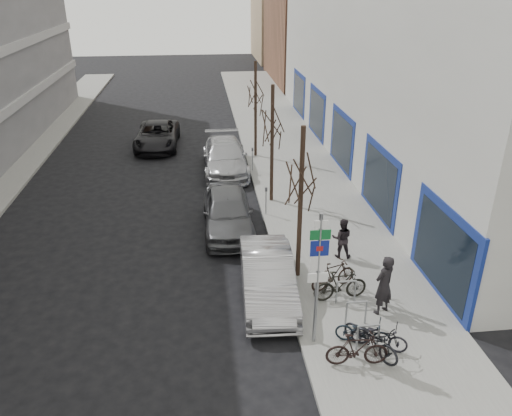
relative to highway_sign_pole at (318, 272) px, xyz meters
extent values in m
plane|color=black|center=(-2.40, 0.01, -2.46)|extent=(120.00, 120.00, 0.00)
cube|color=slate|center=(2.10, 10.01, -2.38)|extent=(5.00, 70.00, 0.15)
cube|color=#B7B7B2|center=(14.60, 16.01, 2.54)|extent=(20.00, 32.00, 10.00)
cube|color=brown|center=(10.60, 40.01, 1.54)|extent=(12.00, 14.00, 8.00)
cube|color=#937A5B|center=(11.10, 55.01, 2.04)|extent=(13.00, 12.00, 9.00)
cylinder|color=gray|center=(0.00, 0.01, -0.36)|extent=(0.10, 0.10, 4.20)
cube|color=white|center=(0.00, -0.02, 1.44)|extent=(0.35, 0.03, 0.22)
cube|color=#0C5926|center=(0.00, -0.02, 1.14)|extent=(0.55, 0.03, 0.28)
cube|color=navy|center=(0.00, -0.02, 0.74)|extent=(0.50, 0.03, 0.45)
cube|color=maroon|center=(0.00, -0.03, 0.74)|extent=(0.18, 0.02, 0.14)
cube|color=white|center=(0.00, -0.02, 0.29)|extent=(0.45, 0.03, 0.45)
cube|color=white|center=(0.00, -0.02, -0.16)|extent=(0.55, 0.03, 0.28)
cylinder|color=gray|center=(1.10, -0.49, -1.91)|extent=(0.06, 0.06, 0.80)
cylinder|color=gray|center=(1.70, -0.49, -1.91)|extent=(0.06, 0.06, 0.80)
cylinder|color=gray|center=(1.40, -0.49, -1.51)|extent=(0.60, 0.06, 0.06)
cylinder|color=gray|center=(1.10, 0.61, -1.91)|extent=(0.06, 0.06, 0.80)
cylinder|color=gray|center=(1.70, 0.61, -1.91)|extent=(0.06, 0.06, 0.80)
cylinder|color=gray|center=(1.40, 0.61, -1.51)|extent=(0.60, 0.06, 0.06)
cylinder|color=gray|center=(1.10, 1.71, -1.91)|extent=(0.06, 0.06, 0.80)
cylinder|color=gray|center=(1.70, 1.71, -1.91)|extent=(0.06, 0.06, 0.80)
cylinder|color=gray|center=(1.40, 1.71, -1.51)|extent=(0.60, 0.06, 0.06)
cylinder|color=black|center=(0.20, 3.51, 0.29)|extent=(0.16, 0.16, 5.50)
cylinder|color=black|center=(0.20, 10.01, 0.29)|extent=(0.16, 0.16, 5.50)
cylinder|color=black|center=(0.20, 16.51, 0.29)|extent=(0.16, 0.16, 5.50)
cylinder|color=gray|center=(-0.25, 3.01, -1.76)|extent=(0.05, 0.05, 1.10)
cube|color=#3F3F44|center=(-0.25, 3.01, -1.13)|extent=(0.10, 0.08, 0.18)
cylinder|color=gray|center=(-0.25, 8.51, -1.76)|extent=(0.05, 0.05, 1.10)
cube|color=#3F3F44|center=(-0.25, 8.51, -1.13)|extent=(0.10, 0.08, 0.18)
cylinder|color=gray|center=(-0.25, 14.01, -1.76)|extent=(0.05, 0.05, 1.10)
cube|color=#3F3F44|center=(-0.25, 14.01, -1.13)|extent=(0.10, 0.08, 0.18)
imported|color=black|center=(1.43, -0.65, -1.75)|extent=(1.48, 1.84, 1.12)
imported|color=black|center=(0.91, -1.07, -1.79)|extent=(1.74, 0.64, 1.03)
imported|color=black|center=(1.34, -0.26, -1.83)|extent=(1.64, 1.05, 0.96)
imported|color=black|center=(1.27, 1.92, -1.76)|extent=(1.85, 0.71, 1.09)
imported|color=black|center=(1.73, -0.48, -1.82)|extent=(1.63, 1.15, 0.97)
imported|color=black|center=(1.21, 2.57, -1.79)|extent=(1.77, 1.06, 1.03)
imported|color=#A09FA4|center=(-1.00, 2.50, -1.68)|extent=(1.85, 4.78, 1.55)
imported|color=#4A4B4F|center=(-1.99, 7.46, -1.61)|extent=(2.00, 4.96, 1.69)
imported|color=#A3A4A8|center=(-1.69, 14.45, -1.64)|extent=(2.34, 5.68, 1.64)
imported|color=black|center=(-5.61, 19.20, -1.71)|extent=(2.68, 5.48, 1.50)
imported|color=black|center=(2.37, 1.11, -1.32)|extent=(0.86, 0.76, 1.98)
imported|color=black|center=(2.03, 4.57, -1.53)|extent=(0.65, 0.51, 1.56)
camera|label=1|loc=(-2.94, -11.10, 7.17)|focal=35.00mm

